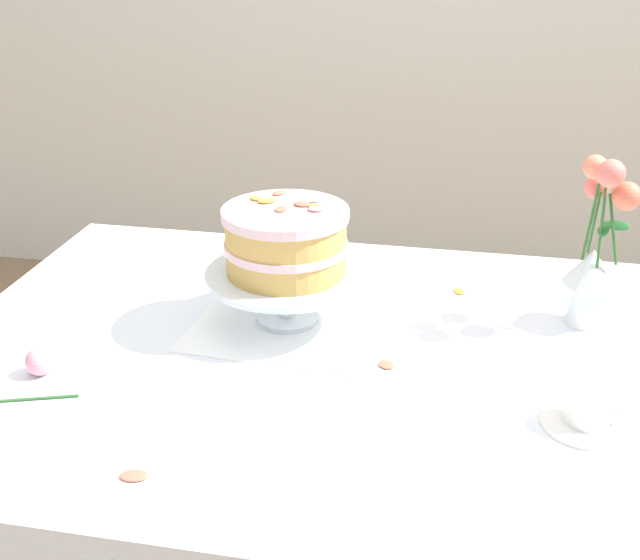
# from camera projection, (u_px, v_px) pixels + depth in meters

# --- Properties ---
(dining_table) EXTENTS (1.40, 1.00, 0.74)m
(dining_table) POSITION_uv_depth(u_px,v_px,m) (343.00, 404.00, 1.43)
(dining_table) COLOR white
(dining_table) RESTS_ON ground
(linen_napkin) EXTENTS (0.34, 0.34, 0.00)m
(linen_napkin) POSITION_uv_depth(u_px,v_px,m) (287.00, 321.00, 1.52)
(linen_napkin) COLOR white
(linen_napkin) RESTS_ON dining_table
(cake_stand) EXTENTS (0.29, 0.29, 0.10)m
(cake_stand) POSITION_uv_depth(u_px,v_px,m) (286.00, 280.00, 1.49)
(cake_stand) COLOR silver
(cake_stand) RESTS_ON linen_napkin
(layer_cake) EXTENTS (0.22, 0.22, 0.12)m
(layer_cake) POSITION_uv_depth(u_px,v_px,m) (286.00, 240.00, 1.46)
(layer_cake) COLOR tan
(layer_cake) RESTS_ON cake_stand
(flower_vase) EXTENTS (0.11, 0.11, 0.32)m
(flower_vase) POSITION_uv_depth(u_px,v_px,m) (595.00, 254.00, 1.46)
(flower_vase) COLOR silver
(flower_vase) RESTS_ON dining_table
(teacup) EXTENTS (0.13, 0.13, 0.06)m
(teacup) POSITION_uv_depth(u_px,v_px,m) (588.00, 412.00, 1.21)
(teacup) COLOR white
(teacup) RESTS_ON dining_table
(fallen_rose) EXTENTS (0.13, 0.12, 0.05)m
(fallen_rose) POSITION_uv_depth(u_px,v_px,m) (39.00, 363.00, 1.34)
(fallen_rose) COLOR #2D6028
(fallen_rose) RESTS_ON dining_table
(loose_petal_1) EXTENTS (0.03, 0.04, 0.00)m
(loose_petal_1) POSITION_uv_depth(u_px,v_px,m) (459.00, 291.00, 1.64)
(loose_petal_1) COLOR orange
(loose_petal_1) RESTS_ON dining_table
(loose_petal_2) EXTENTS (0.04, 0.03, 0.00)m
(loose_petal_2) POSITION_uv_depth(u_px,v_px,m) (134.00, 476.00, 1.11)
(loose_petal_2) COLOR #E56B51
(loose_petal_2) RESTS_ON dining_table
(loose_petal_3) EXTENTS (0.04, 0.04, 0.01)m
(loose_petal_3) POSITION_uv_depth(u_px,v_px,m) (386.00, 364.00, 1.38)
(loose_petal_3) COLOR #E56B51
(loose_petal_3) RESTS_ON dining_table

